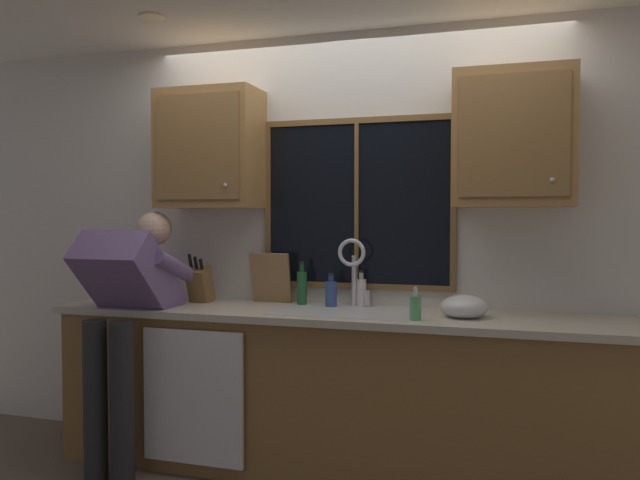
# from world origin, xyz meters

# --- Properties ---
(back_wall) EXTENTS (5.63, 0.12, 2.55)m
(back_wall) POSITION_xyz_m (0.00, 0.06, 1.27)
(back_wall) COLOR silver
(back_wall) RESTS_ON floor
(ceiling_downlight_left) EXTENTS (0.14, 0.14, 0.01)m
(ceiling_downlight_left) POSITION_xyz_m (-0.97, -0.60, 2.54)
(ceiling_downlight_left) COLOR #FFEAB2
(window_glass) EXTENTS (1.10, 0.02, 0.95)m
(window_glass) POSITION_xyz_m (0.04, -0.01, 1.52)
(window_glass) COLOR black
(window_frame_top) EXTENTS (1.17, 0.02, 0.04)m
(window_frame_top) POSITION_xyz_m (0.04, -0.02, 2.02)
(window_frame_top) COLOR brown
(window_frame_bottom) EXTENTS (1.17, 0.02, 0.04)m
(window_frame_bottom) POSITION_xyz_m (0.04, -0.02, 1.03)
(window_frame_bottom) COLOR brown
(window_frame_left) EXTENTS (0.03, 0.02, 0.95)m
(window_frame_left) POSITION_xyz_m (-0.52, -0.02, 1.52)
(window_frame_left) COLOR brown
(window_frame_right) EXTENTS (0.03, 0.02, 0.95)m
(window_frame_right) POSITION_xyz_m (0.61, -0.02, 1.52)
(window_frame_right) COLOR brown
(window_mullion_center) EXTENTS (0.02, 0.02, 0.95)m
(window_mullion_center) POSITION_xyz_m (0.04, -0.02, 1.52)
(window_mullion_center) COLOR brown
(lower_cabinet_run) EXTENTS (3.23, 0.58, 0.88)m
(lower_cabinet_run) POSITION_xyz_m (0.00, -0.29, 0.44)
(lower_cabinet_run) COLOR olive
(lower_cabinet_run) RESTS_ON floor
(countertop) EXTENTS (3.29, 0.62, 0.04)m
(countertop) POSITION_xyz_m (0.00, -0.31, 0.90)
(countertop) COLOR beige
(countertop) RESTS_ON lower_cabinet_run
(dishwasher_front) EXTENTS (0.60, 0.02, 0.74)m
(dishwasher_front) POSITION_xyz_m (-0.73, -0.61, 0.46)
(dishwasher_front) COLOR white
(upper_cabinet_left) EXTENTS (0.62, 0.36, 0.72)m
(upper_cabinet_left) POSITION_xyz_m (-0.84, -0.17, 1.86)
(upper_cabinet_left) COLOR #9E703D
(upper_cabinet_right) EXTENTS (0.62, 0.36, 0.72)m
(upper_cabinet_right) POSITION_xyz_m (0.93, -0.17, 1.86)
(upper_cabinet_right) COLOR #9E703D
(sink) EXTENTS (0.80, 0.46, 0.21)m
(sink) POSITION_xyz_m (0.04, -0.30, 0.82)
(sink) COLOR #B7B7BC
(sink) RESTS_ON lower_cabinet_run
(faucet) EXTENTS (0.18, 0.09, 0.40)m
(faucet) POSITION_xyz_m (0.05, -0.12, 1.17)
(faucet) COLOR silver
(faucet) RESTS_ON countertop
(person_standing) EXTENTS (0.53, 0.72, 1.48)m
(person_standing) POSITION_xyz_m (-1.17, -0.58, 0.93)
(person_standing) COLOR #262628
(person_standing) RESTS_ON floor
(knife_block) EXTENTS (0.12, 0.18, 0.32)m
(knife_block) POSITION_xyz_m (-0.90, -0.20, 1.03)
(knife_block) COLOR brown
(knife_block) RESTS_ON countertop
(cutting_board) EXTENTS (0.25, 0.08, 0.31)m
(cutting_board) POSITION_xyz_m (-0.48, -0.08, 1.07)
(cutting_board) COLOR #997047
(cutting_board) RESTS_ON countertop
(mixing_bowl) EXTENTS (0.25, 0.25, 0.12)m
(mixing_bowl) POSITION_xyz_m (0.70, -0.30, 0.98)
(mixing_bowl) COLOR silver
(mixing_bowl) RESTS_ON countertop
(soap_dispenser) EXTENTS (0.06, 0.07, 0.17)m
(soap_dispenser) POSITION_xyz_m (0.46, -0.47, 0.99)
(soap_dispenser) COLOR #59A566
(soap_dispenser) RESTS_ON countertop
(bottle_green_glass) EXTENTS (0.06, 0.06, 0.21)m
(bottle_green_glass) POSITION_xyz_m (0.08, -0.07, 1.01)
(bottle_green_glass) COLOR silver
(bottle_green_glass) RESTS_ON countertop
(bottle_tall_clear) EXTENTS (0.06, 0.06, 0.26)m
(bottle_tall_clear) POSITION_xyz_m (-0.27, -0.11, 1.03)
(bottle_tall_clear) COLOR #1E592D
(bottle_tall_clear) RESTS_ON countertop
(bottle_amber_small) EXTENTS (0.07, 0.07, 0.20)m
(bottle_amber_small) POSITION_xyz_m (-0.08, -0.14, 1.00)
(bottle_amber_small) COLOR #334C8C
(bottle_amber_small) RESTS_ON countertop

